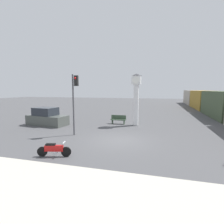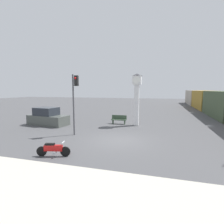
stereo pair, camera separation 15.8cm
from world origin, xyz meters
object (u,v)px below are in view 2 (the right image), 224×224
at_px(clock_tower, 137,92).
at_px(bench, 119,119).
at_px(motorcycle, 53,149).
at_px(freight_train, 212,102).
at_px(traffic_light, 75,94).
at_px(parked_car, 48,118).

height_order(clock_tower, bench, clock_tower).
distance_m(motorcycle, freight_train, 26.73).
xyz_separation_m(motorcycle, clock_tower, (3.23, 9.51, 2.99)).
bearing_deg(bench, clock_tower, -9.29).
bearing_deg(bench, freight_train, 47.77).
relative_size(traffic_light, parked_car, 1.09).
height_order(motorcycle, traffic_light, traffic_light).
bearing_deg(motorcycle, clock_tower, 57.21).
bearing_deg(parked_car, bench, 27.24).
height_order(clock_tower, freight_train, clock_tower).
relative_size(clock_tower, parked_car, 1.18).
xyz_separation_m(freight_train, bench, (-12.05, -13.28, -1.21)).
bearing_deg(clock_tower, traffic_light, -129.33).
height_order(motorcycle, freight_train, freight_train).
bearing_deg(parked_car, traffic_light, -24.02).
bearing_deg(motorcycle, traffic_light, 87.91).
bearing_deg(clock_tower, freight_train, 53.19).
height_order(motorcycle, clock_tower, clock_tower).
relative_size(clock_tower, traffic_light, 1.08).
bearing_deg(bench, traffic_light, -112.93).
xyz_separation_m(freight_train, parked_car, (-19.05, -15.73, -0.95)).
relative_size(clock_tower, bench, 3.24).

